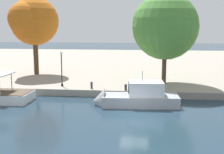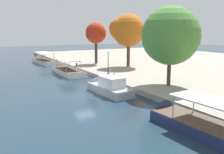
{
  "view_description": "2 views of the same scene",
  "coord_description": "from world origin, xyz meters",
  "px_view_note": "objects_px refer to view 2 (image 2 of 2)",
  "views": [
    {
      "loc": [
        0.84,
        -25.66,
        7.81
      ],
      "look_at": [
        -2.59,
        5.42,
        2.45
      ],
      "focal_mm": 48.73,
      "sensor_mm": 36.0,
      "label": 1
    },
    {
      "loc": [
        27.64,
        -11.75,
        8.29
      ],
      "look_at": [
        1.24,
        3.33,
        2.42
      ],
      "focal_mm": 38.57,
      "sensor_mm": 36.0,
      "label": 2
    }
  ],
  "objects_px": {
    "tour_boat_1": "(66,71)",
    "tour_boat_3": "(201,129)",
    "mooring_bollard_0": "(77,64)",
    "tree_5": "(168,35)",
    "tour_boat_0": "(43,62)",
    "motor_yacht_2": "(107,88)",
    "lamp_post": "(108,62)",
    "tree_4": "(127,30)",
    "mooring_bollard_1": "(114,76)",
    "tree_0": "(95,34)",
    "mooring_bollard_2": "(124,81)"
  },
  "relations": [
    {
      "from": "tree_4",
      "to": "motor_yacht_2",
      "type": "bearing_deg",
      "value": -40.71
    },
    {
      "from": "motor_yacht_2",
      "to": "mooring_bollard_0",
      "type": "bearing_deg",
      "value": -14.14
    },
    {
      "from": "mooring_bollard_1",
      "to": "lamp_post",
      "type": "xyz_separation_m",
      "value": [
        -3.67,
        0.99,
        1.73
      ]
    },
    {
      "from": "motor_yacht_2",
      "to": "mooring_bollard_2",
      "type": "bearing_deg",
      "value": -76.64
    },
    {
      "from": "tour_boat_3",
      "to": "lamp_post",
      "type": "distance_m",
      "value": 24.41
    },
    {
      "from": "tree_4",
      "to": "tour_boat_0",
      "type": "bearing_deg",
      "value": -147.55
    },
    {
      "from": "mooring_bollard_1",
      "to": "tree_0",
      "type": "distance_m",
      "value": 19.31
    },
    {
      "from": "mooring_bollard_2",
      "to": "lamp_post",
      "type": "bearing_deg",
      "value": 168.44
    },
    {
      "from": "motor_yacht_2",
      "to": "mooring_bollard_2",
      "type": "distance_m",
      "value": 3.56
    },
    {
      "from": "motor_yacht_2",
      "to": "mooring_bollard_0",
      "type": "relative_size",
      "value": 12.98
    },
    {
      "from": "mooring_bollard_2",
      "to": "lamp_post",
      "type": "relative_size",
      "value": 0.18
    },
    {
      "from": "tour_boat_3",
      "to": "mooring_bollard_2",
      "type": "height_order",
      "value": "tour_boat_3"
    },
    {
      "from": "tour_boat_1",
      "to": "mooring_bollard_0",
      "type": "bearing_deg",
      "value": -44.84
    },
    {
      "from": "tour_boat_0",
      "to": "mooring_bollard_2",
      "type": "distance_m",
      "value": 33.88
    },
    {
      "from": "lamp_post",
      "to": "motor_yacht_2",
      "type": "bearing_deg",
      "value": -29.81
    },
    {
      "from": "tour_boat_1",
      "to": "mooring_bollard_1",
      "type": "bearing_deg",
      "value": -162.74
    },
    {
      "from": "mooring_bollard_1",
      "to": "tree_4",
      "type": "relative_size",
      "value": 0.07
    },
    {
      "from": "tour_boat_1",
      "to": "tour_boat_3",
      "type": "distance_m",
      "value": 32.66
    },
    {
      "from": "tree_5",
      "to": "tour_boat_0",
      "type": "bearing_deg",
      "value": -168.32
    },
    {
      "from": "motor_yacht_2",
      "to": "mooring_bollard_0",
      "type": "xyz_separation_m",
      "value": [
        -20.87,
        3.84,
        0.43
      ]
    },
    {
      "from": "mooring_bollard_1",
      "to": "tree_5",
      "type": "xyz_separation_m",
      "value": [
        7.81,
        3.99,
        6.53
      ]
    },
    {
      "from": "tour_boat_0",
      "to": "tour_boat_3",
      "type": "bearing_deg",
      "value": 176.57
    },
    {
      "from": "tour_boat_1",
      "to": "tour_boat_3",
      "type": "height_order",
      "value": "tour_boat_3"
    },
    {
      "from": "tour_boat_0",
      "to": "tree_4",
      "type": "height_order",
      "value": "tree_4"
    },
    {
      "from": "tree_0",
      "to": "mooring_bollard_0",
      "type": "bearing_deg",
      "value": -74.51
    },
    {
      "from": "tour_boat_3",
      "to": "tree_5",
      "type": "height_order",
      "value": "tree_5"
    },
    {
      "from": "tour_boat_3",
      "to": "tree_4",
      "type": "xyz_separation_m",
      "value": [
        -30.16,
        12.23,
        7.98
      ]
    },
    {
      "from": "tour_boat_1",
      "to": "tree_5",
      "type": "relative_size",
      "value": 1.15
    },
    {
      "from": "tour_boat_3",
      "to": "lamp_post",
      "type": "height_order",
      "value": "lamp_post"
    },
    {
      "from": "tree_5",
      "to": "tour_boat_3",
      "type": "bearing_deg",
      "value": -30.7
    },
    {
      "from": "tree_4",
      "to": "tree_5",
      "type": "height_order",
      "value": "tree_4"
    },
    {
      "from": "mooring_bollard_0",
      "to": "mooring_bollard_2",
      "type": "xyz_separation_m",
      "value": [
        19.84,
        -0.47,
        0.03
      ]
    },
    {
      "from": "motor_yacht_2",
      "to": "mooring_bollard_1",
      "type": "relative_size",
      "value": 10.79
    },
    {
      "from": "tour_boat_3",
      "to": "mooring_bollard_0",
      "type": "xyz_separation_m",
      "value": [
        -36.17,
        3.28,
        0.76
      ]
    },
    {
      "from": "motor_yacht_2",
      "to": "tour_boat_3",
      "type": "height_order",
      "value": "motor_yacht_2"
    },
    {
      "from": "mooring_bollard_0",
      "to": "mooring_bollard_1",
      "type": "height_order",
      "value": "mooring_bollard_1"
    },
    {
      "from": "tour_boat_1",
      "to": "tree_4",
      "type": "bearing_deg",
      "value": -100.48
    },
    {
      "from": "mooring_bollard_0",
      "to": "tree_5",
      "type": "relative_size",
      "value": 0.06
    },
    {
      "from": "tour_boat_0",
      "to": "tree_5",
      "type": "relative_size",
      "value": 1.22
    },
    {
      "from": "lamp_post",
      "to": "tree_4",
      "type": "distance_m",
      "value": 11.43
    },
    {
      "from": "mooring_bollard_0",
      "to": "motor_yacht_2",
      "type": "bearing_deg",
      "value": -10.43
    },
    {
      "from": "mooring_bollard_0",
      "to": "tree_5",
      "type": "distance_m",
      "value": 25.0
    },
    {
      "from": "lamp_post",
      "to": "mooring_bollard_1",
      "type": "bearing_deg",
      "value": -15.09
    },
    {
      "from": "tour_boat_1",
      "to": "tree_4",
      "type": "height_order",
      "value": "tree_4"
    },
    {
      "from": "tour_boat_3",
      "to": "tour_boat_0",
      "type": "bearing_deg",
      "value": -1.87
    },
    {
      "from": "motor_yacht_2",
      "to": "tour_boat_3",
      "type": "xyz_separation_m",
      "value": [
        15.29,
        0.56,
        -0.33
      ]
    },
    {
      "from": "tree_0",
      "to": "tree_4",
      "type": "relative_size",
      "value": 0.86
    },
    {
      "from": "mooring_bollard_2",
      "to": "lamp_post",
      "type": "xyz_separation_m",
      "value": [
        -7.54,
        1.54,
        1.77
      ]
    },
    {
      "from": "mooring_bollard_1",
      "to": "tree_0",
      "type": "xyz_separation_m",
      "value": [
        -17.44,
        5.23,
        6.43
      ]
    },
    {
      "from": "tree_0",
      "to": "tree_4",
      "type": "bearing_deg",
      "value": 25.86
    }
  ]
}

